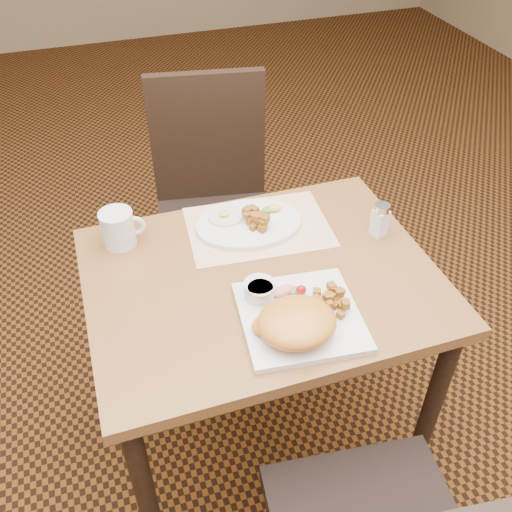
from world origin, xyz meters
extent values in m
plane|color=black|center=(0.00, 0.00, 0.00)|extent=(8.00, 8.00, 0.00)
cube|color=brown|center=(0.00, 0.00, 0.73)|extent=(0.90, 0.70, 0.03)
cylinder|color=black|center=(-0.40, -0.30, 0.36)|extent=(0.05, 0.05, 0.71)
cylinder|color=black|center=(0.40, -0.30, 0.36)|extent=(0.05, 0.05, 0.71)
cylinder|color=black|center=(-0.40, 0.30, 0.36)|extent=(0.05, 0.05, 0.71)
cylinder|color=black|center=(0.40, 0.30, 0.36)|extent=(0.05, 0.05, 0.71)
cylinder|color=black|center=(0.26, -0.43, 0.21)|extent=(0.04, 0.04, 0.42)
cube|color=black|center=(0.03, 0.61, 0.45)|extent=(0.49, 0.49, 0.05)
cylinder|color=black|center=(0.24, 0.75, 0.21)|extent=(0.04, 0.04, 0.42)
cylinder|color=black|center=(0.18, 0.40, 0.21)|extent=(0.04, 0.04, 0.42)
cylinder|color=black|center=(-0.12, 0.81, 0.21)|extent=(0.04, 0.04, 0.42)
cylinder|color=black|center=(-0.18, 0.46, 0.21)|extent=(0.04, 0.04, 0.42)
cube|color=black|center=(0.06, 0.80, 0.72)|extent=(0.42, 0.11, 0.50)
cube|color=white|center=(0.06, 0.20, 0.75)|extent=(0.42, 0.31, 0.00)
cube|color=silver|center=(0.04, -0.18, 0.76)|extent=(0.31, 0.31, 0.02)
ellipsoid|color=orange|center=(0.01, -0.23, 0.80)|extent=(0.18, 0.16, 0.07)
ellipsoid|color=orange|center=(0.03, -0.25, 0.78)|extent=(0.07, 0.07, 0.03)
ellipsoid|color=orange|center=(-0.05, -0.20, 0.78)|extent=(0.07, 0.07, 0.03)
cylinder|color=silver|center=(-0.04, -0.09, 0.79)|extent=(0.08, 0.08, 0.04)
cylinder|color=beige|center=(-0.04, -0.10, 0.80)|extent=(0.06, 0.06, 0.01)
ellipsoid|color=#387223|center=(0.05, -0.10, 0.77)|extent=(0.04, 0.04, 0.01)
ellipsoid|color=red|center=(0.06, -0.11, 0.78)|extent=(0.03, 0.03, 0.03)
ellipsoid|color=#F28C72|center=(0.02, -0.10, 0.78)|extent=(0.07, 0.04, 0.02)
cylinder|color=white|center=(-0.03, 0.25, 0.77)|extent=(0.10, 0.10, 0.01)
ellipsoid|color=yellow|center=(-0.03, 0.25, 0.78)|extent=(0.03, 0.03, 0.01)
ellipsoid|color=#387223|center=(0.10, 0.24, 0.78)|extent=(0.04, 0.03, 0.01)
ellipsoid|color=yellow|center=(0.12, 0.23, 0.78)|extent=(0.04, 0.04, 0.02)
cube|color=white|center=(0.37, 0.06, 0.79)|extent=(0.05, 0.05, 0.08)
cylinder|color=silver|center=(0.37, 0.06, 0.84)|extent=(0.05, 0.05, 0.02)
cylinder|color=silver|center=(-0.33, 0.25, 0.80)|extent=(0.09, 0.09, 0.10)
torus|color=silver|center=(-0.28, 0.24, 0.80)|extent=(0.06, 0.02, 0.06)
cube|color=#9B5F19|center=(0.13, -0.18, 0.77)|extent=(0.02, 0.02, 0.02)
cube|color=#9B5F19|center=(0.08, -0.18, 0.79)|extent=(0.02, 0.02, 0.02)
cube|color=#9B5F19|center=(0.10, -0.17, 0.77)|extent=(0.02, 0.02, 0.02)
cube|color=#9B5F19|center=(0.13, -0.14, 0.79)|extent=(0.02, 0.02, 0.01)
cube|color=#9B5F19|center=(0.10, -0.13, 0.77)|extent=(0.02, 0.02, 0.02)
cube|color=#9B5F19|center=(0.13, -0.13, 0.79)|extent=(0.02, 0.02, 0.02)
cube|color=#9B5F19|center=(0.09, -0.15, 0.77)|extent=(0.02, 0.02, 0.02)
cube|color=#9B5F19|center=(0.12, -0.15, 0.77)|extent=(0.02, 0.02, 0.02)
cube|color=#9B5F19|center=(0.12, -0.18, 0.77)|extent=(0.02, 0.02, 0.01)
cube|color=#9B5F19|center=(0.12, -0.16, 0.77)|extent=(0.03, 0.03, 0.02)
cube|color=#9B5F19|center=(0.13, -0.16, 0.78)|extent=(0.03, 0.03, 0.02)
cube|color=#9B5F19|center=(0.14, -0.20, 0.79)|extent=(0.02, 0.02, 0.02)
cube|color=#9B5F19|center=(0.13, -0.16, 0.77)|extent=(0.02, 0.02, 0.02)
cube|color=#9B5F19|center=(0.15, -0.16, 0.79)|extent=(0.03, 0.03, 0.02)
cube|color=#9B5F19|center=(0.10, -0.19, 0.79)|extent=(0.02, 0.02, 0.02)
cube|color=#9B5F19|center=(0.14, -0.16, 0.79)|extent=(0.02, 0.02, 0.02)
cube|color=#9B5F19|center=(0.14, -0.19, 0.77)|extent=(0.02, 0.02, 0.01)
cube|color=#9B5F19|center=(0.12, -0.16, 0.77)|extent=(0.02, 0.02, 0.02)
cube|color=#9B5F19|center=(0.12, -0.17, 0.79)|extent=(0.02, 0.02, 0.02)
cube|color=#9B5F19|center=(0.07, -0.17, 0.77)|extent=(0.02, 0.02, 0.02)
cube|color=#9B5F19|center=(0.11, -0.16, 0.79)|extent=(0.03, 0.02, 0.02)
cube|color=#9B5F19|center=(0.12, -0.22, 0.77)|extent=(0.02, 0.02, 0.02)
cube|color=#9B5F19|center=(0.08, -0.18, 0.77)|extent=(0.03, 0.03, 0.02)
cube|color=#9B5F19|center=(0.13, -0.16, 0.77)|extent=(0.03, 0.03, 0.02)
cube|color=#9B5F19|center=(0.12, -0.15, 0.77)|extent=(0.02, 0.02, 0.01)
cube|color=#9B5F19|center=(0.12, -0.15, 0.78)|extent=(0.02, 0.03, 0.02)
cube|color=#9B5F19|center=(0.09, -0.19, 0.77)|extent=(0.02, 0.02, 0.02)
cube|color=#9B5F19|center=(0.05, 0.15, 0.78)|extent=(0.03, 0.03, 0.02)
cube|color=#9B5F19|center=(0.06, 0.17, 0.80)|extent=(0.04, 0.04, 0.02)
cube|color=#9B5F19|center=(0.05, 0.19, 0.78)|extent=(0.03, 0.03, 0.02)
cube|color=#9B5F19|center=(0.04, 0.20, 0.78)|extent=(0.02, 0.02, 0.02)
cube|color=#9B5F19|center=(0.03, 0.22, 0.80)|extent=(0.03, 0.03, 0.02)
cube|color=#9B5F19|center=(0.05, 0.18, 0.80)|extent=(0.03, 0.03, 0.02)
cube|color=#9B5F19|center=(0.07, 0.21, 0.78)|extent=(0.03, 0.03, 0.02)
cube|color=#9B5F19|center=(0.06, 0.23, 0.78)|extent=(0.02, 0.02, 0.02)
cube|color=#9B5F19|center=(0.05, 0.23, 0.78)|extent=(0.03, 0.03, 0.02)
cube|color=#9B5F19|center=(0.06, 0.16, 0.79)|extent=(0.03, 0.03, 0.02)
cube|color=#9B5F19|center=(0.05, 0.19, 0.80)|extent=(0.03, 0.03, 0.02)
cube|color=#9B5F19|center=(0.05, 0.23, 0.79)|extent=(0.02, 0.02, 0.02)
cube|color=#9B5F19|center=(0.05, 0.19, 0.79)|extent=(0.02, 0.02, 0.02)
cube|color=#9B5F19|center=(0.06, 0.19, 0.78)|extent=(0.02, 0.02, 0.02)
cube|color=#9B5F19|center=(0.04, 0.18, 0.78)|extent=(0.02, 0.02, 0.02)
cube|color=#9B5F19|center=(0.03, 0.19, 0.78)|extent=(0.03, 0.03, 0.02)
cube|color=#9B5F19|center=(0.02, 0.20, 0.79)|extent=(0.02, 0.02, 0.02)
cube|color=#9B5F19|center=(0.03, 0.17, 0.78)|extent=(0.02, 0.02, 0.02)
cube|color=#9B5F19|center=(0.05, 0.21, 0.80)|extent=(0.03, 0.03, 0.02)
cube|color=#9B5F19|center=(0.05, 0.19, 0.80)|extent=(0.02, 0.02, 0.02)
cube|color=#9B5F19|center=(0.04, 0.19, 0.80)|extent=(0.02, 0.02, 0.02)
cube|color=#9B5F19|center=(0.07, 0.19, 0.78)|extent=(0.03, 0.03, 0.02)
camera|label=1|loc=(-0.36, -1.04, 1.74)|focal=40.00mm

